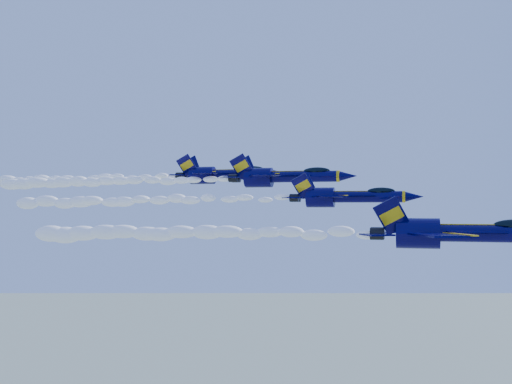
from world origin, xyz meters
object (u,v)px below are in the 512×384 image
(jet_second, at_px, (346,196))
(jet_third, at_px, (284,176))
(jet_fourth, at_px, (224,174))
(jet_lead, at_px, (459,233))

(jet_second, xyz_separation_m, jet_third, (-10.00, 10.02, 3.08))
(jet_second, height_order, jet_fourth, jet_fourth)
(jet_lead, relative_size, jet_third, 1.07)
(jet_lead, height_order, jet_fourth, jet_fourth)
(jet_lead, relative_size, jet_second, 1.24)
(jet_lead, distance_m, jet_fourth, 42.17)
(jet_lead, relative_size, jet_fourth, 1.10)
(jet_lead, bearing_deg, jet_second, 139.26)
(jet_third, bearing_deg, jet_fourth, 154.37)
(jet_lead, xyz_separation_m, jet_second, (-12.04, 10.37, 3.75))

